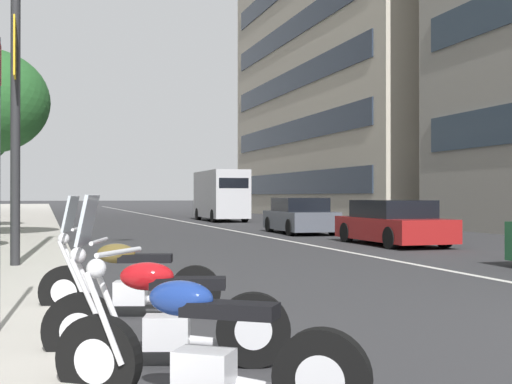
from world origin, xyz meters
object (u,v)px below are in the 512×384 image
Objects in this scene: motorcycle_by_sign_pole at (162,316)px; street_lamp_with_banners at (37,10)px; motorcycle_nearest_camera at (127,281)px; car_approaching_light at (300,217)px; motorcycle_mid_row at (201,353)px; delivery_van_ahead at (221,194)px; car_mid_block_traffic at (393,224)px.

street_lamp_with_banners is (7.79, 1.10, 4.58)m from motorcycle_by_sign_pole.
motorcycle_nearest_camera is 0.51× the size of car_approaching_light.
motorcycle_by_sign_pole is 0.25× the size of street_lamp_with_banners.
motorcycle_mid_row is 34.50m from delivery_van_ahead.
street_lamp_with_banners is at bearing -62.28° from motorcycle_nearest_camera.
motorcycle_mid_row is 0.89× the size of motorcycle_nearest_camera.
motorcycle_nearest_camera is (3.81, 0.05, 0.02)m from motorcycle_mid_row.
car_mid_block_traffic is (9.71, -8.97, 0.20)m from motorcycle_nearest_camera.
motorcycle_nearest_camera reaches higher than car_mid_block_traffic.
motorcycle_mid_row is 10.28m from street_lamp_with_banners.
street_lamp_with_banners is at bearing 158.60° from delivery_van_ahead.
motorcycle_mid_row is at bearing 108.26° from motorcycle_by_sign_pole.
street_lamp_with_banners is at bearing 140.80° from car_approaching_light.
motorcycle_mid_row is 0.31× the size of delivery_van_ahead.
motorcycle_by_sign_pole is at bearing -53.22° from motorcycle_mid_row.
car_mid_block_traffic is at bearing -173.64° from car_approaching_light.
motorcycle_mid_row is 16.19m from car_mid_block_traffic.
motorcycle_by_sign_pole is at bearing -171.97° from street_lamp_with_banners.
car_mid_block_traffic is 1.04× the size of car_approaching_light.
car_approaching_light is at bearing -77.91° from motorcycle_mid_row.
delivery_van_ahead reaches higher than motorcycle_nearest_camera.
car_approaching_light is (19.98, -8.45, 0.24)m from motorcycle_mid_row.
street_lamp_with_banners reaches higher than motorcycle_by_sign_pole.
street_lamp_with_banners reaches higher than car_approaching_light.
street_lamp_with_banners is at bearing 114.08° from car_mid_block_traffic.
motorcycle_nearest_camera reaches higher than car_approaching_light.
motorcycle_mid_row is 3.81m from motorcycle_nearest_camera.
motorcycle_nearest_camera is (2.49, 0.01, -0.00)m from motorcycle_by_sign_pole.
car_mid_block_traffic is at bearing -66.36° from street_lamp_with_banners.
street_lamp_with_banners reaches higher than motorcycle_nearest_camera.
motorcycle_by_sign_pole is at bearing 157.77° from car_approaching_light.
motorcycle_mid_row is 0.43× the size of car_mid_block_traffic.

